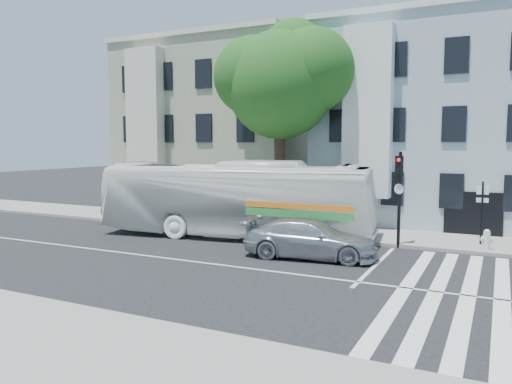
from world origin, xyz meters
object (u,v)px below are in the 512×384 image
Objects in this scene: fire_hydrant at (487,239)px; sedan at (310,239)px; bus at (236,199)px; traffic_signal at (399,186)px.

sedan is at bearing -147.49° from fire_hydrant.
bus reaches higher than fire_hydrant.
sedan is at bearing -127.35° from bus.
fire_hydrant is at bearing -65.16° from sedan.
sedan reaches higher than fire_hydrant.
bus reaches higher than sedan.
traffic_signal is at bearing -92.80° from bus.
bus is at bearing 53.45° from sedan.
fire_hydrant is (6.22, 3.96, -0.18)m from sedan.
bus is 2.52× the size of sedan.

